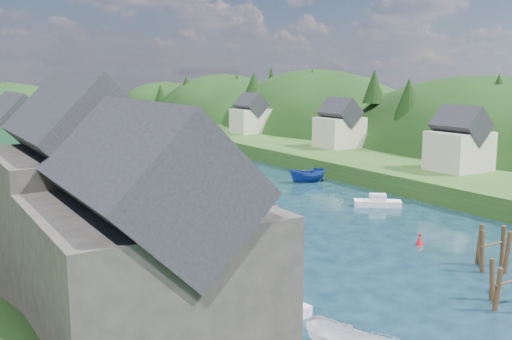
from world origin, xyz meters
TOP-DOWN VIEW (x-y plane):
  - ground at (0.00, 50.00)m, footprint 600.00×600.00m
  - hillside_right at (45.00, 75.00)m, footprint 36.00×245.56m
  - far_hills at (1.22, 174.01)m, footprint 103.00×68.00m
  - hill_trees at (0.06, 63.29)m, footprint 91.58×147.74m
  - quay_left at (-24.00, 20.00)m, footprint 12.00×110.00m
  - quayside_buildings at (-26.00, 6.39)m, footprint 8.00×35.84m
  - terrace_right at (25.00, 40.00)m, footprint 16.00×120.00m
  - right_bank_cottages at (28.00, 48.33)m, footprint 9.00×59.24m
  - piling_cluster_near at (-1.28, -4.90)m, footprint 3.10×2.90m
  - piling_cluster_far at (4.03, 0.20)m, footprint 2.93×2.76m
  - channel_buoy_near at (3.99, 7.36)m, footprint 0.70×0.70m
  - channel_buoy_far at (-0.84, 22.57)m, footprint 0.70×0.70m
  - moored_boats at (-3.08, 17.74)m, footprint 37.85×89.31m

SIDE VIEW (x-z plane):
  - far_hills at x=1.22m, z-range -32.80..11.20m
  - hillside_right at x=45.00m, z-range -31.41..16.59m
  - ground at x=0.00m, z-range 0.00..0.00m
  - channel_buoy_near at x=3.99m, z-range -0.07..1.03m
  - channel_buoy_far at x=-0.84m, z-range -0.07..1.03m
  - moored_boats at x=-3.08m, z-range -0.45..1.74m
  - quay_left at x=-24.00m, z-range 0.00..2.00m
  - piling_cluster_near at x=-1.28m, z-range -0.57..2.83m
  - terrace_right at x=25.00m, z-range 0.00..2.40m
  - piling_cluster_far at x=4.03m, z-range -0.57..3.27m
  - right_bank_cottages at x=28.00m, z-range 1.64..10.05m
  - quayside_buildings at x=-26.00m, z-range 0.64..13.54m
  - hill_trees at x=0.06m, z-range 4.88..17.29m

